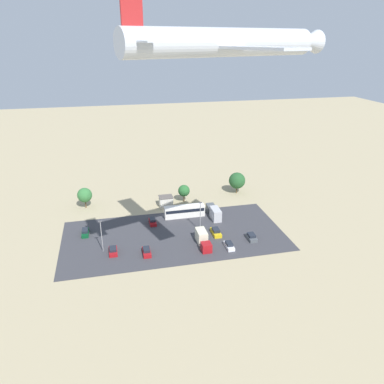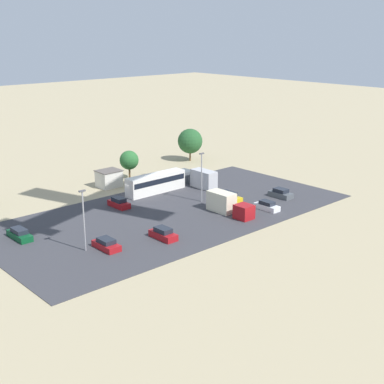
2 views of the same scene
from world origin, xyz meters
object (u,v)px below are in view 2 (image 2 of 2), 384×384
at_px(shed_building, 109,178).
at_px(parked_truck_0, 198,178).
at_px(parked_car_3, 267,206).
at_px(parked_truck_1, 228,204).
at_px(bus, 156,182).
at_px(parked_car_5, 20,234).
at_px(parked_car_2, 106,244).
at_px(parked_car_6, 119,203).
at_px(parked_car_1, 229,197).
at_px(parked_car_4, 281,194).
at_px(parked_car_0, 163,234).

distance_m(shed_building, parked_truck_0, 16.36).
distance_m(parked_car_3, parked_truck_1, 6.71).
bearing_deg(parked_truck_1, bus, -85.76).
height_order(parked_car_3, parked_car_5, parked_car_5).
xyz_separation_m(parked_car_2, parked_car_6, (-11.18, -13.16, 0.07)).
distance_m(parked_car_1, parked_car_2, 26.85).
relative_size(parked_car_4, parked_truck_1, 0.49).
relative_size(bus, parked_car_0, 2.71).
relative_size(parked_car_1, parked_car_6, 1.15).
relative_size(bus, parked_car_3, 2.75).
xyz_separation_m(bus, parked_car_3, (-7.15, 19.43, -1.19)).
bearing_deg(parked_car_2, parked_car_0, -16.16).
bearing_deg(parked_car_6, parked_truck_1, -52.31).
relative_size(parked_car_3, parked_truck_0, 0.47).
bearing_deg(parked_car_5, parked_car_2, -58.28).
height_order(parked_car_4, parked_car_6, parked_car_6).
bearing_deg(parked_truck_1, parked_car_2, -2.15).
relative_size(shed_building, parked_car_6, 1.01).
bearing_deg(parked_car_2, parked_car_1, 7.30).
distance_m(parked_car_3, parked_car_5, 37.79).
relative_size(parked_car_3, parked_car_5, 0.89).
bearing_deg(parked_car_0, parked_car_6, -102.42).
relative_size(parked_car_0, parked_car_2, 1.00).
bearing_deg(parked_car_6, parked_car_2, -130.35).
xyz_separation_m(parked_car_0, parked_car_5, (14.61, -13.30, -0.05)).
relative_size(parked_car_2, parked_car_4, 1.04).
bearing_deg(parked_car_6, parked_car_3, -45.46).
bearing_deg(parked_truck_0, bus, 165.38).
height_order(parked_car_2, parked_car_3, parked_car_3).
relative_size(bus, parked_car_1, 2.43).
height_order(shed_building, parked_car_1, shed_building).
distance_m(parked_car_4, parked_car_6, 27.58).
height_order(parked_car_0, parked_car_4, parked_car_0).
distance_m(bus, parked_car_2, 25.99).
height_order(bus, parked_truck_1, bus).
relative_size(bus, parked_car_6, 2.80).
relative_size(parked_car_2, parked_car_3, 1.01).
height_order(parked_car_1, parked_truck_0, parked_truck_0).
bearing_deg(parked_car_3, shed_building, -68.42).
relative_size(shed_building, parked_car_3, 1.00).
height_order(parked_car_5, parked_truck_1, parked_truck_1).
distance_m(parked_car_2, parked_car_6, 17.27).
distance_m(shed_building, parked_car_1, 23.10).
xyz_separation_m(bus, parked_car_2, (20.76, 15.59, -1.20)).
height_order(parked_car_6, parked_truck_1, parked_truck_1).
distance_m(bus, parked_car_3, 20.74).
relative_size(parked_truck_0, parked_truck_1, 1.08).
height_order(bus, parked_car_2, bus).
bearing_deg(parked_car_4, parked_car_1, 150.48).
xyz_separation_m(parked_car_4, parked_truck_1, (12.76, -0.36, 0.79)).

